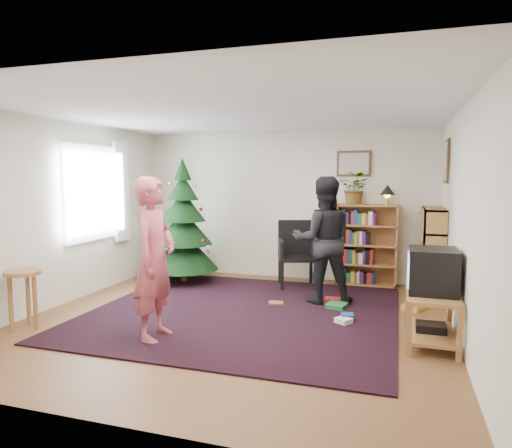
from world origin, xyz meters
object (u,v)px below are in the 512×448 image
(stool, at_px, (24,284))
(person_by_chair, at_px, (323,240))
(tv_stand, at_px, (431,313))
(table_lamp, at_px, (387,191))
(bookshelf_right, at_px, (432,252))
(potted_plant, at_px, (355,188))
(person_standing, at_px, (154,259))
(crt_tv, at_px, (433,271))
(picture_back, at_px, (354,164))
(armchair, at_px, (299,251))
(picture_right, at_px, (446,161))
(christmas_tree, at_px, (184,231))
(bookshelf_back, at_px, (366,244))

(stool, relative_size, person_by_chair, 0.39)
(tv_stand, height_order, table_lamp, table_lamp)
(person_by_chair, bearing_deg, table_lamp, -139.13)
(bookshelf_right, bearing_deg, potted_plant, 65.38)
(person_standing, bearing_deg, crt_tv, -79.28)
(crt_tv, bearing_deg, potted_plant, 112.49)
(potted_plant, height_order, table_lamp, potted_plant)
(person_standing, bearing_deg, stool, 92.45)
(picture_back, distance_m, tv_stand, 3.26)
(crt_tv, xyz_separation_m, potted_plant, (-1.03, 2.49, 0.78))
(armchair, bearing_deg, picture_right, -23.87)
(stool, height_order, person_by_chair, person_by_chair)
(christmas_tree, bearing_deg, table_lamp, 12.80)
(picture_back, xyz_separation_m, table_lamp, (0.54, -0.14, -0.44))
(tv_stand, height_order, armchair, armchair)
(bookshelf_right, relative_size, armchair, 1.25)
(christmas_tree, relative_size, person_by_chair, 1.17)
(picture_back, height_order, picture_right, picture_right)
(stool, bearing_deg, christmas_tree, 75.03)
(picture_right, relative_size, person_by_chair, 0.34)
(bookshelf_right, xyz_separation_m, stool, (-4.54, -2.84, -0.14))
(table_lamp, bearing_deg, bookshelf_back, 180.00)
(table_lamp, bearing_deg, crt_tv, -77.98)
(picture_back, bearing_deg, armchair, -146.57)
(stool, bearing_deg, armchair, 49.34)
(tv_stand, bearing_deg, table_lamp, 102.08)
(person_standing, bearing_deg, picture_right, -53.20)
(christmas_tree, distance_m, crt_tv, 4.11)
(christmas_tree, xyz_separation_m, armchair, (1.86, 0.34, -0.29))
(bookshelf_right, bearing_deg, armchair, 85.86)
(bookshelf_right, relative_size, person_standing, 0.75)
(armchair, distance_m, stool, 3.93)
(picture_back, relative_size, picture_right, 0.92)
(armchair, bearing_deg, stool, -148.98)
(bookshelf_right, relative_size, crt_tv, 2.49)
(christmas_tree, bearing_deg, bookshelf_right, 2.90)
(picture_right, distance_m, stool, 5.62)
(crt_tv, height_order, stool, crt_tv)
(armchair, distance_m, person_by_chair, 1.07)
(picture_right, bearing_deg, person_by_chair, -156.89)
(bookshelf_back, height_order, tv_stand, bookshelf_back)
(christmas_tree, bearing_deg, stool, -104.97)
(christmas_tree, xyz_separation_m, crt_tv, (3.71, -1.76, -0.07))
(picture_right, distance_m, bookshelf_right, 1.29)
(christmas_tree, xyz_separation_m, stool, (-0.71, -2.65, -0.33))
(bookshelf_right, bearing_deg, picture_right, -114.67)
(crt_tv, distance_m, stool, 4.51)
(tv_stand, height_order, stool, stool)
(picture_back, height_order, person_standing, picture_back)
(crt_tv, bearing_deg, stool, -168.71)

